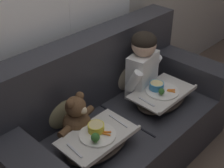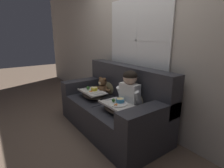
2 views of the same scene
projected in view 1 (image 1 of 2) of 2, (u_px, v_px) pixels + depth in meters
ground_plane at (119, 160)px, 2.46m from camera, size 14.00×14.00×0.00m
couch at (113, 122)px, 2.31m from camera, size 1.77×0.85×0.96m
throw_pillow_behind_child at (126, 69)px, 2.49m from camera, size 0.35×0.17×0.36m
throw_pillow_behind_teddy at (60, 104)px, 2.08m from camera, size 0.34×0.16×0.35m
child_figure at (143, 62)px, 2.33m from camera, size 0.39×0.21×0.53m
teddy_bear at (77, 119)px, 2.00m from camera, size 0.34×0.24×0.31m
lap_tray_child at (161, 97)px, 2.33m from camera, size 0.48×0.31×0.18m
lap_tray_teddy at (98, 141)px, 1.92m from camera, size 0.47×0.29×0.19m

